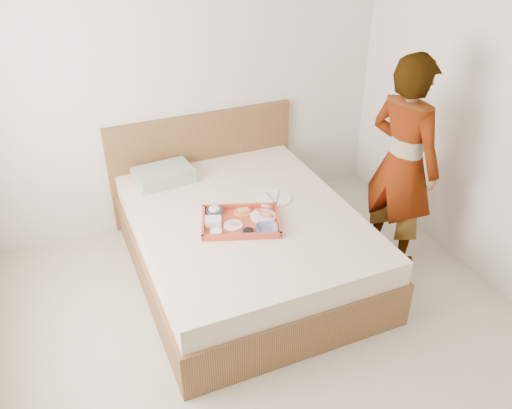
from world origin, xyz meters
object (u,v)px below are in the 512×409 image
object	(u,v)px
bed	(245,242)
tray	(241,221)
dinner_plate	(274,198)
person	(402,164)

from	to	relation	value
bed	tray	distance (m)	0.32
dinner_plate	person	world-z (taller)	person
tray	person	xyz separation A→B (m)	(1.23, -0.16, 0.28)
bed	dinner_plate	distance (m)	0.41
dinner_plate	person	bearing A→B (deg)	-23.81
dinner_plate	tray	bearing A→B (deg)	-148.80
bed	dinner_plate	bearing A→B (deg)	18.86
bed	person	size ratio (longest dim) A/B	1.20
tray	dinner_plate	world-z (taller)	tray
tray	dinner_plate	distance (m)	0.43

